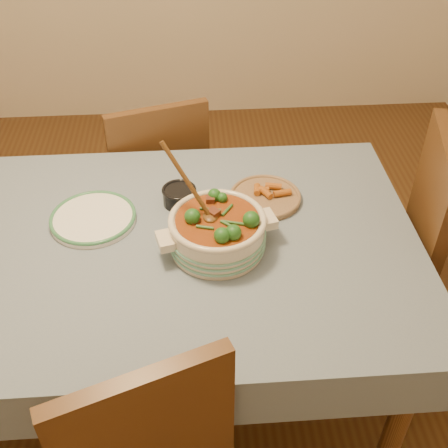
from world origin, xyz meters
name	(u,v)px	position (x,y,z in m)	size (l,w,h in m)	color
floor	(171,382)	(0.00, 0.00, 0.00)	(4.50, 4.50, 0.00)	#4B2B15
dining_table	(159,263)	(0.00, 0.00, 0.66)	(1.68, 1.08, 0.76)	brown
stew_casserole	(217,229)	(0.19, -0.04, 0.83)	(0.38, 0.35, 0.35)	beige
white_plate	(93,218)	(-0.21, 0.12, 0.77)	(0.33, 0.33, 0.02)	white
condiment_bowl	(179,195)	(0.08, 0.20, 0.79)	(0.13, 0.13, 0.06)	black
fried_plate	(265,196)	(0.37, 0.20, 0.77)	(0.25, 0.25, 0.04)	#9B7A56
chair_far	(157,175)	(-0.03, 0.73, 0.51)	(0.52, 0.52, 0.89)	brown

